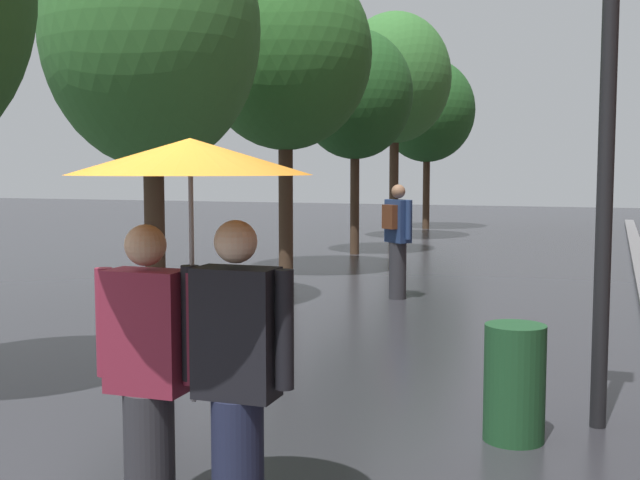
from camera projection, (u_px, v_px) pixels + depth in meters
street_tree_1 at (151, 30)px, 10.54m from camera, size 2.92×2.92×5.67m
street_tree_2 at (285, 54)px, 14.34m from camera, size 3.15×3.15×5.79m
street_tree_3 at (355, 95)px, 18.03m from camera, size 2.62×2.62×5.13m
street_tree_4 at (395, 78)px, 21.73m from camera, size 3.09×3.09×6.24m
street_tree_5 at (427, 111)px, 25.79m from camera, size 3.09×3.09×5.53m
couple_under_umbrella at (191, 274)px, 3.91m from camera, size 1.20×1.20×2.11m
street_lamp_post at (607, 131)px, 5.85m from camera, size 0.24×0.24×3.78m
litter_bin at (514, 383)px, 5.72m from camera, size 0.44×0.44×0.85m
pedestrian_walking_midground at (397, 238)px, 11.95m from camera, size 0.49×0.45×1.73m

